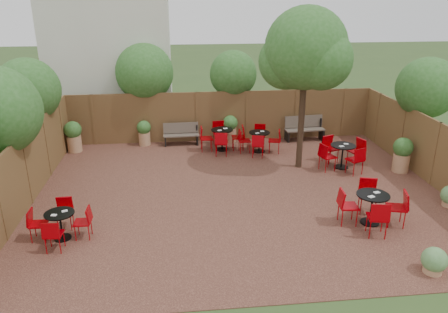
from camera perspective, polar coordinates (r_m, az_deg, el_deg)
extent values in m
plane|color=#354F23|center=(12.99, 2.14, -4.84)|extent=(80.00, 80.00, 0.00)
cube|color=#3E2119|center=(12.98, 2.14, -4.80)|extent=(12.00, 10.00, 0.02)
cube|color=brown|center=(17.30, -0.21, 5.32)|extent=(12.00, 0.08, 2.00)
cube|color=brown|center=(13.16, -24.61, -1.71)|extent=(0.08, 10.00, 2.00)
cube|color=brown|center=(14.68, 26.05, 0.28)|extent=(0.08, 10.00, 2.00)
cube|color=beige|center=(19.84, -14.74, 15.47)|extent=(5.00, 4.00, 8.00)
sphere|color=#295C1D|center=(15.65, -24.41, 7.96)|extent=(2.10, 2.10, 2.10)
sphere|color=#295C1D|center=(17.57, -10.42, 10.83)|extent=(2.26, 2.26, 2.26)
sphere|color=#295C1D|center=(17.59, 1.22, 10.80)|extent=(1.88, 1.88, 1.88)
sphere|color=#295C1D|center=(18.41, 10.61, 10.83)|extent=(1.80, 1.80, 1.80)
sphere|color=#295C1D|center=(16.22, 25.15, 8.19)|extent=(2.05, 2.05, 2.05)
cylinder|color=black|center=(14.42, 10.26, 6.41)|extent=(0.23, 0.23, 4.18)
sphere|color=#295C1D|center=(14.09, 10.75, 13.84)|extent=(2.59, 2.59, 2.59)
sphere|color=#295C1D|center=(14.40, 8.22, 12.28)|extent=(1.81, 1.81, 1.81)
sphere|color=#295C1D|center=(13.87, 12.77, 12.37)|extent=(1.89, 1.89, 1.89)
cube|color=brown|center=(16.95, -5.66, 2.81)|extent=(1.38, 0.45, 0.05)
cube|color=brown|center=(17.05, -5.70, 3.78)|extent=(1.37, 0.14, 0.41)
cube|color=black|center=(17.02, -7.73, 2.05)|extent=(0.07, 0.41, 0.37)
cube|color=black|center=(17.03, -3.55, 2.22)|extent=(0.07, 0.41, 0.37)
cube|color=brown|center=(17.66, 10.57, 3.50)|extent=(1.61, 0.61, 0.05)
cube|color=brown|center=(17.77, 10.45, 4.57)|extent=(1.58, 0.26, 0.48)
cube|color=black|center=(17.54, 8.28, 2.69)|extent=(0.10, 0.48, 0.42)
cube|color=black|center=(17.94, 12.71, 2.81)|extent=(0.10, 0.48, 0.42)
cylinder|color=black|center=(15.30, 15.15, -1.34)|extent=(0.48, 0.48, 0.03)
cylinder|color=black|center=(15.17, 15.28, 0.01)|extent=(0.05, 0.05, 0.76)
cylinder|color=black|center=(15.04, 15.42, 1.40)|extent=(0.83, 0.83, 0.03)
cube|color=white|center=(15.15, 15.77, 1.61)|extent=(0.18, 0.16, 0.02)
cube|color=white|center=(14.88, 15.22, 1.31)|extent=(0.18, 0.16, 0.02)
cylinder|color=black|center=(16.44, -0.25, 0.95)|extent=(0.48, 0.48, 0.03)
cylinder|color=black|center=(16.31, -0.25, 2.22)|extent=(0.05, 0.05, 0.76)
cylinder|color=black|center=(16.19, -0.25, 3.53)|extent=(0.82, 0.82, 0.03)
cube|color=white|center=(16.28, 0.17, 3.71)|extent=(0.15, 0.11, 0.02)
cube|color=white|center=(16.05, -0.59, 3.46)|extent=(0.15, 0.11, 0.02)
cylinder|color=black|center=(16.31, 4.62, 0.72)|extent=(0.45, 0.45, 0.03)
cylinder|color=black|center=(16.19, 4.66, 1.92)|extent=(0.05, 0.05, 0.71)
cylinder|color=black|center=(16.08, 4.69, 3.15)|extent=(0.77, 0.77, 0.03)
cube|color=white|center=(16.17, 5.07, 3.33)|extent=(0.16, 0.12, 0.02)
cube|color=white|center=(15.94, 4.42, 3.09)|extent=(0.16, 0.12, 0.02)
cylinder|color=black|center=(11.95, 18.60, -8.21)|extent=(0.48, 0.48, 0.03)
cylinder|color=black|center=(11.78, 18.82, -6.55)|extent=(0.05, 0.05, 0.77)
cylinder|color=black|center=(11.61, 19.04, -4.82)|extent=(0.83, 0.83, 0.03)
cube|color=white|center=(11.73, 19.46, -4.48)|extent=(0.17, 0.14, 0.02)
cube|color=white|center=(11.45, 18.82, -5.02)|extent=(0.17, 0.14, 0.02)
cylinder|color=black|center=(11.39, -20.44, -10.00)|extent=(0.41, 0.41, 0.03)
cylinder|color=black|center=(11.23, -20.66, -8.54)|extent=(0.05, 0.05, 0.65)
cylinder|color=black|center=(11.08, -20.87, -7.02)|extent=(0.71, 0.71, 0.03)
cube|color=white|center=(11.10, -20.24, -6.74)|extent=(0.13, 0.10, 0.01)
cube|color=white|center=(11.00, -21.50, -7.20)|extent=(0.13, 0.10, 0.01)
cylinder|color=#AE7D57|center=(17.18, -10.41, 2.33)|extent=(0.45, 0.45, 0.51)
sphere|color=#295C1D|center=(17.05, -10.51, 3.79)|extent=(0.53, 0.53, 0.53)
cylinder|color=#AE7D57|center=(17.24, 0.80, 2.84)|extent=(0.49, 0.49, 0.56)
sphere|color=#295C1D|center=(17.09, 0.81, 4.45)|extent=(0.59, 0.59, 0.59)
cylinder|color=#AE7D57|center=(17.12, -19.08, 1.61)|extent=(0.53, 0.53, 0.61)
sphere|color=#295C1D|center=(16.96, -19.30, 3.34)|extent=(0.64, 0.64, 0.64)
cylinder|color=#AE7D57|center=(15.53, 22.24, -0.75)|extent=(0.53, 0.53, 0.61)
sphere|color=#295C1D|center=(15.35, 22.51, 1.14)|extent=(0.64, 0.64, 0.64)
cylinder|color=#AE7D57|center=(10.50, 25.76, -13.14)|extent=(0.39, 0.39, 0.18)
sphere|color=#508143|center=(10.39, 25.96, -12.11)|extent=(0.54, 0.54, 0.54)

